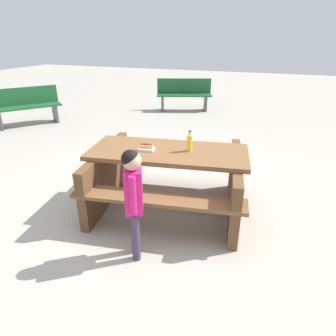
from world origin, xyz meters
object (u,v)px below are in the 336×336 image
picnic_table (168,174)px  soda_bottle (190,142)px  hotdog_tray (146,148)px  child_in_coat (133,192)px  park_bench_near (184,94)px  park_bench_mid (26,106)px

picnic_table → soda_bottle: size_ratio=8.27×
hotdog_tray → child_in_coat: size_ratio=0.18×
picnic_table → park_bench_near: park_bench_near is taller
child_in_coat → hotdog_tray: bearing=-73.2°
picnic_table → hotdog_tray: hotdog_tray is taller
child_in_coat → park_bench_mid: child_in_coat is taller
soda_bottle → hotdog_tray: size_ratio=1.26×
soda_bottle → park_bench_near: bearing=-71.8°
hotdog_tray → child_in_coat: child_in_coat is taller
picnic_table → soda_bottle: 0.48m
park_bench_near → park_bench_mid: size_ratio=1.08×
park_bench_mid → child_in_coat: bearing=143.7°
soda_bottle → park_bench_near: 5.22m
hotdog_tray → child_in_coat: (-0.25, 0.84, -0.08)m
picnic_table → child_in_coat: child_in_coat is taller
picnic_table → child_in_coat: bearing=91.6°
soda_bottle → park_bench_mid: (4.62, -2.24, -0.41)m
picnic_table → child_in_coat: (-0.03, 0.94, 0.25)m
child_in_coat → park_bench_near: (1.41, -5.95, -0.25)m
picnic_table → hotdog_tray: 0.42m
park_bench_near → child_in_coat: bearing=103.4°
soda_bottle → park_bench_mid: 5.15m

